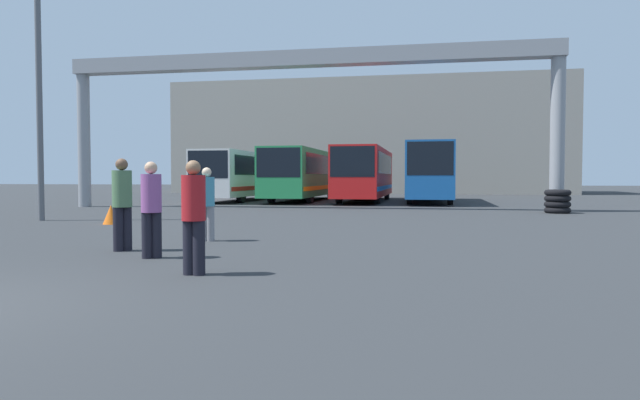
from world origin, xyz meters
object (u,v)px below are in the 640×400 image
Objects in this scene: traffic_cone at (111,215)px; pedestrian_near_left at (207,202)px; pedestrian_near_right at (151,207)px; bus_slot_3 at (430,170)px; pedestrian_mid_right at (194,214)px; bus_slot_0 at (240,173)px; bus_slot_1 at (304,172)px; tire_stack at (558,201)px; pedestrian_far_center at (122,202)px; bus_slot_2 at (365,172)px; lamp_post at (39,90)px.

pedestrian_near_left is at bearing -39.07° from traffic_cone.
pedestrian_near_right reaches higher than pedestrian_near_left.
pedestrian_mid_right is (-3.49, -25.98, -1.00)m from bus_slot_3.
pedestrian_mid_right is 10.35m from traffic_cone.
bus_slot_0 is 17.53× the size of traffic_cone.
tire_stack is (12.85, -9.98, -1.31)m from bus_slot_1.
tire_stack is (11.15, 14.27, -0.50)m from pedestrian_far_center.
bus_slot_2 is 6.85× the size of pedestrian_mid_right.
pedestrian_mid_right is 2.12m from pedestrian_near_right.
bus_slot_2 reaches higher than pedestrian_near_right.
bus_slot_2 is 13.38m from tire_stack.
tire_stack is (16.71, -9.19, -1.24)m from bus_slot_0.
bus_slot_3 reaches higher than bus_slot_0.
bus_slot_0 is at bearing 151.20° from tire_stack.
bus_slot_0 is 25.18m from pedestrian_near_right.
bus_slot_2 is (3.86, -0.15, 0.02)m from bus_slot_1.
bus_slot_3 is at bearing -6.89° from bus_slot_2.
bus_slot_3 is 20.38m from traffic_cone.
pedestrian_near_right is at bearing -123.75° from tire_stack.
tire_stack is 19.94m from lamp_post.
tire_stack is at bearing 67.17° from pedestrian_mid_right.
bus_slot_1 is at bearing 11.59° from bus_slot_0.
lamp_post is at bearing 103.00° from pedestrian_near_right.
bus_slot_1 is at bearing 175.43° from bus_slot_3.
pedestrian_far_center is at bearing -118.69° from pedestrian_near_left.
pedestrian_near_right is 8.26m from traffic_cone.
bus_slot_1 is 18.59m from traffic_cone.
tire_stack is at bearing -37.83° from bus_slot_1.
pedestrian_far_center is (-6.02, -23.63, -0.93)m from bus_slot_3.
bus_slot_1 reaches higher than tire_stack.
bus_slot_2 is 1.47× the size of lamp_post.
tire_stack is (8.98, -9.83, -1.33)m from bus_slot_2.
pedestrian_near_left is 9.87m from lamp_post.
pedestrian_near_left is at bearing 58.11° from pedestrian_near_right.
bus_slot_1 is at bearing -137.65° from pedestrian_far_center.
pedestrian_near_right reaches higher than tire_stack.
pedestrian_near_right is 11.54m from lamp_post.
bus_slot_1 is 16.32m from tire_stack.
lamp_post reaches higher than pedestrian_mid_right.
pedestrian_near_left is (-1.18, -22.12, -0.91)m from bus_slot_2.
pedestrian_near_left is at bearing -103.10° from bus_slot_3.
pedestrian_mid_right is at bearing -89.20° from bus_slot_2.
pedestrian_near_left is 0.97× the size of pedestrian_near_right.
pedestrian_near_left is at bearing 114.26° from pedestrian_mid_right.
bus_slot_2 is 19.67× the size of traffic_cone.
lamp_post is at bearing -94.62° from bus_slot_0.
pedestrian_mid_right is at bearing -80.96° from bus_slot_1.
pedestrian_near_right is at bearing -83.73° from bus_slot_1.
pedestrian_mid_right is (8.09, -25.81, -0.80)m from bus_slot_0.
bus_slot_1 is (3.86, 0.79, 0.07)m from bus_slot_0.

